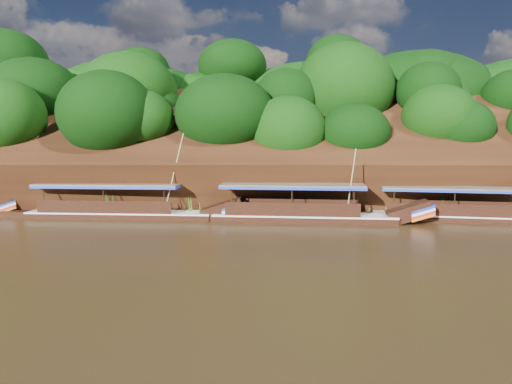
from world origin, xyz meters
TOP-DOWN VIEW (x-y plane):
  - ground at (0.00, 0.00)m, footprint 160.00×160.00m
  - riverbank at (-0.01, 22.73)m, footprint 120.00×30.06m
  - boat_0 at (13.35, 7.61)m, footprint 14.05×4.44m
  - boat_1 at (2.67, 7.40)m, footprint 14.54×3.52m
  - boat_2 at (-9.98, 8.63)m, footprint 15.36×3.11m
  - reeds at (-3.06, 9.53)m, footprint 50.92×2.70m

SIDE VIEW (x-z plane):
  - ground at x=0.00m, z-range 0.00..0.00m
  - boat_0 at x=13.35m, z-range -2.12..3.15m
  - boat_2 at x=-9.98m, z-range -2.62..3.71m
  - boat_1 at x=2.67m, z-range -2.11..3.24m
  - reeds at x=-3.06m, z-range -0.13..1.91m
  - riverbank at x=-0.01m, z-range -7.81..11.59m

